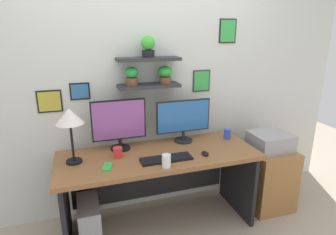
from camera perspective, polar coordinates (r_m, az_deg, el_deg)
ground_plane at (r=2.93m, az=-1.66°, el=-20.74°), size 8.00×8.00×0.00m
back_wall_assembly at (r=2.77m, az=-4.48°, el=7.84°), size 4.40×0.24×2.70m
desk at (r=2.68m, az=-2.12°, el=-10.78°), size 1.78×0.68×0.75m
monitor_left at (r=2.59m, az=-9.86°, el=-1.07°), size 0.49×0.18×0.47m
monitor_right at (r=2.74m, az=3.11°, el=-0.26°), size 0.54×0.18×0.42m
keyboard at (r=2.42m, az=-0.36°, el=-8.33°), size 0.44×0.14×0.02m
computer_mouse at (r=2.53m, az=7.50°, el=-7.19°), size 0.06×0.09×0.03m
desk_lamp at (r=2.37m, az=-19.22°, el=-0.31°), size 0.22×0.22×0.47m
cell_phone at (r=2.35m, az=-12.14°, el=-9.67°), size 0.10×0.15×0.01m
coffee_mug at (r=2.49m, az=-10.09°, el=-6.92°), size 0.08×0.08×0.09m
pen_cup at (r=2.92m, az=11.86°, el=-3.25°), size 0.07×0.07×0.10m
water_cup at (r=2.28m, az=-0.33°, el=-8.77°), size 0.07×0.07×0.11m
drawer_cabinet at (r=3.22m, az=19.19°, el=-11.25°), size 0.44×0.50×0.64m
printer at (r=3.06m, az=19.93°, el=-4.55°), size 0.38×0.34×0.17m
computer_tower_left at (r=2.71m, az=-15.50°, el=-19.77°), size 0.18×0.40×0.40m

